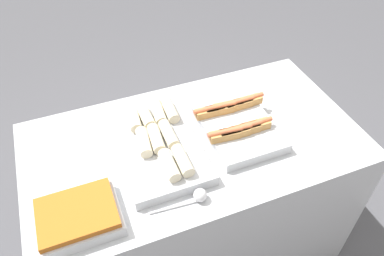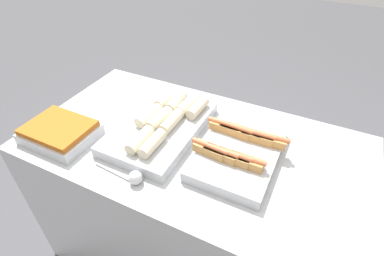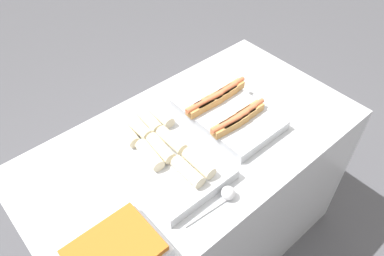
{
  "view_description": "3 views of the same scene",
  "coord_description": "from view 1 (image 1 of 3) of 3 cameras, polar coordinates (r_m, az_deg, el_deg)",
  "views": [
    {
      "loc": [
        -0.44,
        -1.08,
        2.07
      ],
      "look_at": [
        -0.01,
        0.0,
        0.96
      ],
      "focal_mm": 35.0,
      "sensor_mm": 36.0,
      "label": 1
    },
    {
      "loc": [
        0.43,
        -0.89,
        1.74
      ],
      "look_at": [
        -0.01,
        0.0,
        0.96
      ],
      "focal_mm": 28.0,
      "sensor_mm": 36.0,
      "label": 2
    },
    {
      "loc": [
        -0.72,
        -0.82,
        2.05
      ],
      "look_at": [
        -0.01,
        0.0,
        0.96
      ],
      "focal_mm": 35.0,
      "sensor_mm": 36.0,
      "label": 3
    }
  ],
  "objects": [
    {
      "name": "tray_wraps",
      "position": [
        1.61,
        -5.27,
        -2.27
      ],
      "size": [
        0.34,
        0.53,
        0.1
      ],
      "color": "#B7BABF",
      "rests_on": "counter"
    },
    {
      "name": "serving_spoon_far",
      "position": [
        1.84,
        -6.34,
        4.03
      ],
      "size": [
        0.23,
        0.05,
        0.05
      ],
      "color": "silver",
      "rests_on": "counter"
    },
    {
      "name": "tray_hotdogs",
      "position": [
        1.71,
        6.62,
        0.86
      ],
      "size": [
        0.35,
        0.45,
        0.1
      ],
      "color": "#B7BABF",
      "rests_on": "counter"
    },
    {
      "name": "tray_side_front",
      "position": [
        1.43,
        -16.97,
        -12.85
      ],
      "size": [
        0.3,
        0.23,
        0.07
      ],
      "color": "#B7BABF",
      "rests_on": "counter"
    },
    {
      "name": "serving_spoon_near",
      "position": [
        1.44,
        0.81,
        -10.38
      ],
      "size": [
        0.23,
        0.05,
        0.05
      ],
      "color": "silver",
      "rests_on": "counter"
    },
    {
      "name": "counter",
      "position": [
        2.0,
        0.27,
        -10.69
      ],
      "size": [
        1.49,
        0.81,
        0.88
      ],
      "color": "#B7BABF",
      "rests_on": "ground_plane"
    },
    {
      "name": "ground_plane",
      "position": [
        2.37,
        0.24,
        -16.86
      ],
      "size": [
        12.0,
        12.0,
        0.0
      ],
      "primitive_type": "plane",
      "color": "#4C4C51"
    }
  ]
}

